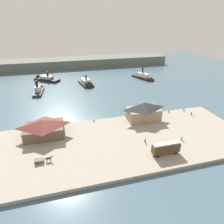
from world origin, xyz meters
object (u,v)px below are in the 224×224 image
object	(u,v)px
ferry_moored_east	(145,77)
street_tram	(166,148)
ferry_shed_east_terminal	(44,128)
pedestrian_at_waters_edge	(192,113)
mooring_post_center_west	(184,110)
pedestrian_walking_west	(182,138)
mooring_post_west	(94,120)
ferry_departing_north	(44,79)
ferry_moored_west	(39,90)
ferry_shed_customs_shed	(144,111)
ferry_mid_harbor	(87,84)
horse_cart	(42,160)
pedestrian_standing_center	(145,141)
mooring_post_center_east	(169,112)

from	to	relation	value
ferry_moored_east	street_tram	bearing A→B (deg)	-109.29
ferry_shed_east_terminal	street_tram	size ratio (longest dim) A/B	1.55
ferry_shed_east_terminal	ferry_moored_east	world-z (taller)	ferry_moored_east
pedestrian_at_waters_edge	mooring_post_center_west	world-z (taller)	pedestrian_at_waters_edge
pedestrian_walking_west	mooring_post_west	bearing A→B (deg)	143.11
ferry_departing_north	ferry_moored_west	bearing A→B (deg)	-93.65
ferry_shed_east_terminal	ferry_moored_east	size ratio (longest dim) A/B	0.71
ferry_shed_customs_shed	pedestrian_at_waters_edge	size ratio (longest dim) A/B	8.41
street_tram	mooring_post_west	xyz separation A→B (m)	(-19.84, 28.01, -2.12)
pedestrian_walking_west	ferry_mid_harbor	bearing A→B (deg)	108.78
pedestrian_at_waters_edge	ferry_moored_east	size ratio (longest dim) A/B	0.08
horse_cart	mooring_post_west	xyz separation A→B (m)	(20.18, 21.85, -0.47)
pedestrian_walking_west	mooring_post_west	world-z (taller)	pedestrian_walking_west
pedestrian_standing_center	ferry_departing_north	bearing A→B (deg)	114.03
ferry_shed_customs_shed	horse_cart	xyz separation A→B (m)	(-42.25, -18.23, -3.31)
mooring_post_center_east	ferry_moored_west	distance (m)	81.86
pedestrian_at_waters_edge	ferry_departing_north	distance (m)	107.76
mooring_post_west	ferry_moored_west	size ratio (longest dim) A/B	0.05
ferry_departing_north	horse_cart	bearing A→B (deg)	-86.37
ferry_shed_customs_shed	street_tram	distance (m)	24.55
ferry_departing_north	ferry_mid_harbor	bearing A→B (deg)	-34.09
pedestrian_walking_west	mooring_post_center_east	world-z (taller)	pedestrian_walking_west
pedestrian_at_waters_edge	mooring_post_center_west	bearing A→B (deg)	97.70
pedestrian_standing_center	mooring_post_center_west	bearing A→B (deg)	33.71
ferry_mid_harbor	street_tram	bearing A→B (deg)	-79.00
mooring_post_center_west	mooring_post_center_east	bearing A→B (deg)	179.85
mooring_post_west	mooring_post_center_east	bearing A→B (deg)	-0.70
pedestrian_at_waters_edge	ferry_moored_east	distance (m)	63.54
pedestrian_walking_west	mooring_post_center_west	distance (m)	26.98
ferry_shed_customs_shed	pedestrian_standing_center	world-z (taller)	ferry_shed_customs_shed
pedestrian_at_waters_edge	pedestrian_walking_west	xyz separation A→B (m)	(-16.41, -16.89, -0.03)
ferry_mid_harbor	pedestrian_at_waters_edge	bearing A→B (deg)	-54.48
pedestrian_at_waters_edge	mooring_post_center_east	xyz separation A→B (m)	(-9.13, 5.05, -0.34)
street_tram	ferry_moored_east	xyz separation A→B (m)	(30.07, 85.95, -2.26)
street_tram	ferry_shed_east_terminal	bearing A→B (deg)	151.24
street_tram	mooring_post_center_east	bearing A→B (deg)	57.93
pedestrian_standing_center	horse_cart	bearing A→B (deg)	-177.51
pedestrian_at_waters_edge	pedestrian_walking_west	world-z (taller)	pedestrian_at_waters_edge
ferry_shed_customs_shed	ferry_moored_east	distance (m)	67.67
street_tram	mooring_post_center_west	bearing A→B (deg)	46.96
mooring_post_center_east	ferry_departing_north	distance (m)	97.93
mooring_post_center_west	ferry_moored_west	size ratio (longest dim) A/B	0.05
pedestrian_standing_center	ferry_mid_harbor	size ratio (longest dim) A/B	0.09
ferry_shed_customs_shed	ferry_departing_north	distance (m)	91.71
ferry_shed_customs_shed	ferry_moored_east	world-z (taller)	ferry_shed_customs_shed
street_tram	ferry_departing_north	world-z (taller)	ferry_departing_north
ferry_shed_customs_shed	street_tram	size ratio (longest dim) A/B	1.52
pedestrian_walking_west	ferry_mid_harbor	world-z (taller)	ferry_mid_harbor
ferry_shed_east_terminal	horse_cart	distance (m)	16.13
pedestrian_at_waters_edge	ferry_mid_harbor	xyz separation A→B (m)	(-42.30, 59.26, -0.63)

